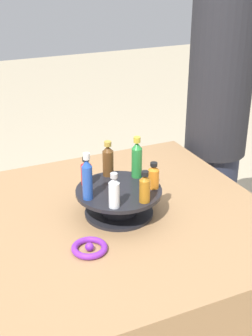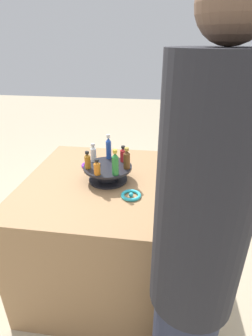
{
  "view_description": "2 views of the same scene",
  "coord_description": "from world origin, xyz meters",
  "px_view_note": "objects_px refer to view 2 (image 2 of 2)",
  "views": [
    {
      "loc": [
        0.53,
        1.2,
        1.52
      ],
      "look_at": [
        -0.04,
        -0.02,
        0.89
      ],
      "focal_mm": 50.0,
      "sensor_mm": 36.0,
      "label": 1
    },
    {
      "loc": [
        -1.31,
        -0.29,
        1.47
      ],
      "look_at": [
        -0.21,
        -0.14,
        0.93
      ],
      "focal_mm": 28.0,
      "sensor_mm": 36.0,
      "label": 2
    }
  ],
  "objects_px": {
    "bottle_brown": "(127,159)",
    "ribbon_bow_teal": "(131,195)",
    "bottle_orange": "(97,168)",
    "bottle_blue": "(109,148)",
    "bottle_amber": "(88,161)",
    "ribbon_bow_purple": "(90,165)",
    "bottle_green": "(115,163)",
    "display_stand": "(108,172)",
    "person_figure": "(194,265)",
    "bottle_red": "(123,154)",
    "bottle_clear": "(93,153)"
  },
  "relations": [
    {
      "from": "bottle_red",
      "to": "bottle_blue",
      "type": "height_order",
      "value": "bottle_blue"
    },
    {
      "from": "bottle_green",
      "to": "ribbon_bow_teal",
      "type": "distance_m",
      "value": 0.19
    },
    {
      "from": "bottle_amber",
      "to": "bottle_red",
      "type": "distance_m",
      "value": 0.22
    },
    {
      "from": "ribbon_bow_teal",
      "to": "bottle_red",
      "type": "bearing_deg",
      "value": 17.91
    },
    {
      "from": "bottle_green",
      "to": "bottle_blue",
      "type": "xyz_separation_m",
      "value": [
        0.2,
        0.08,
        0.0
      ]
    },
    {
      "from": "bottle_blue",
      "to": "bottle_clear",
      "type": "relative_size",
      "value": 1.37
    },
    {
      "from": "display_stand",
      "to": "person_figure",
      "type": "relative_size",
      "value": 0.17
    },
    {
      "from": "bottle_brown",
      "to": "ribbon_bow_teal",
      "type": "height_order",
      "value": "bottle_brown"
    },
    {
      "from": "bottle_orange",
      "to": "bottle_clear",
      "type": "xyz_separation_m",
      "value": [
        0.16,
        0.06,
        0.01
      ]
    },
    {
      "from": "bottle_clear",
      "to": "ribbon_bow_teal",
      "type": "distance_m",
      "value": 0.35
    },
    {
      "from": "display_stand",
      "to": "bottle_red",
      "type": "height_order",
      "value": "bottle_red"
    },
    {
      "from": "ribbon_bow_purple",
      "to": "display_stand",
      "type": "bearing_deg",
      "value": -136.05
    },
    {
      "from": "bottle_orange",
      "to": "person_figure",
      "type": "bearing_deg",
      "value": -140.79
    },
    {
      "from": "bottle_brown",
      "to": "bottle_clear",
      "type": "bearing_deg",
      "value": 72.12
    },
    {
      "from": "display_stand",
      "to": "bottle_clear",
      "type": "bearing_deg",
      "value": 59.26
    },
    {
      "from": "person_figure",
      "to": "bottle_clear",
      "type": "bearing_deg",
      "value": 3.24
    },
    {
      "from": "bottle_green",
      "to": "ribbon_bow_teal",
      "type": "bearing_deg",
      "value": -126.0
    },
    {
      "from": "ribbon_bow_purple",
      "to": "bottle_brown",
      "type": "bearing_deg",
      "value": -122.66
    },
    {
      "from": "bottle_orange",
      "to": "ribbon_bow_teal",
      "type": "bearing_deg",
      "value": -106.1
    },
    {
      "from": "person_figure",
      "to": "bottle_green",
      "type": "bearing_deg",
      "value": -0.19
    },
    {
      "from": "ribbon_bow_purple",
      "to": "bottle_orange",
      "type": "bearing_deg",
      "value": -155.66
    },
    {
      "from": "bottle_red",
      "to": "bottle_brown",
      "type": "bearing_deg",
      "value": -159.31
    },
    {
      "from": "bottle_amber",
      "to": "ribbon_bow_teal",
      "type": "relative_size",
      "value": 0.95
    },
    {
      "from": "bottle_amber",
      "to": "bottle_clear",
      "type": "bearing_deg",
      "value": -5.02
    },
    {
      "from": "bottle_green",
      "to": "bottle_red",
      "type": "bearing_deg",
      "value": -5.02
    },
    {
      "from": "bottle_brown",
      "to": "bottle_clear",
      "type": "distance_m",
      "value": 0.22
    },
    {
      "from": "bottle_amber",
      "to": "ribbon_bow_purple",
      "type": "bearing_deg",
      "value": 14.2
    },
    {
      "from": "bottle_amber",
      "to": "ribbon_bow_purple",
      "type": "height_order",
      "value": "bottle_amber"
    },
    {
      "from": "bottle_red",
      "to": "ribbon_bow_purple",
      "type": "distance_m",
      "value": 0.27
    },
    {
      "from": "ribbon_bow_teal",
      "to": "bottle_brown",
      "type": "bearing_deg",
      "value": 16.2
    },
    {
      "from": "ribbon_bow_teal",
      "to": "bottle_green",
      "type": "bearing_deg",
      "value": 54.0
    },
    {
      "from": "bottle_clear",
      "to": "bottle_blue",
      "type": "bearing_deg",
      "value": -56.45
    },
    {
      "from": "bottle_blue",
      "to": "person_figure",
      "type": "distance_m",
      "value": 0.89
    },
    {
      "from": "bottle_clear",
      "to": "ribbon_bow_teal",
      "type": "bearing_deg",
      "value": -130.96
    },
    {
      "from": "bottle_brown",
      "to": "bottle_red",
      "type": "xyz_separation_m",
      "value": [
        0.09,
        0.03,
        -0.01
      ]
    },
    {
      "from": "display_stand",
      "to": "bottle_brown",
      "type": "relative_size",
      "value": 2.26
    },
    {
      "from": "bottle_amber",
      "to": "person_figure",
      "type": "relative_size",
      "value": 0.06
    },
    {
      "from": "bottle_amber",
      "to": "ribbon_bow_purple",
      "type": "relative_size",
      "value": 0.97
    },
    {
      "from": "bottle_clear",
      "to": "ribbon_bow_purple",
      "type": "distance_m",
      "value": 0.18
    },
    {
      "from": "person_figure",
      "to": "ribbon_bow_teal",
      "type": "bearing_deg",
      "value": -4.46
    },
    {
      "from": "bottle_brown",
      "to": "ribbon_bow_purple",
      "type": "height_order",
      "value": "bottle_brown"
    },
    {
      "from": "bottle_red",
      "to": "bottle_clear",
      "type": "relative_size",
      "value": 0.87
    },
    {
      "from": "bottle_amber",
      "to": "bottle_brown",
      "type": "bearing_deg",
      "value": -82.17
    },
    {
      "from": "bottle_green",
      "to": "bottle_brown",
      "type": "height_order",
      "value": "bottle_green"
    },
    {
      "from": "bottle_clear",
      "to": "person_figure",
      "type": "distance_m",
      "value": 0.89
    },
    {
      "from": "bottle_amber",
      "to": "ribbon_bow_purple",
      "type": "xyz_separation_m",
      "value": [
        0.2,
        0.05,
        -0.13
      ]
    },
    {
      "from": "bottle_orange",
      "to": "bottle_blue",
      "type": "relative_size",
      "value": 0.58
    },
    {
      "from": "person_figure",
      "to": "display_stand",
      "type": "bearing_deg",
      "value": -0.0
    },
    {
      "from": "ribbon_bow_purple",
      "to": "bottle_green",
      "type": "bearing_deg",
      "value": -139.51
    },
    {
      "from": "bottle_red",
      "to": "person_figure",
      "type": "height_order",
      "value": "person_figure"
    }
  ]
}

